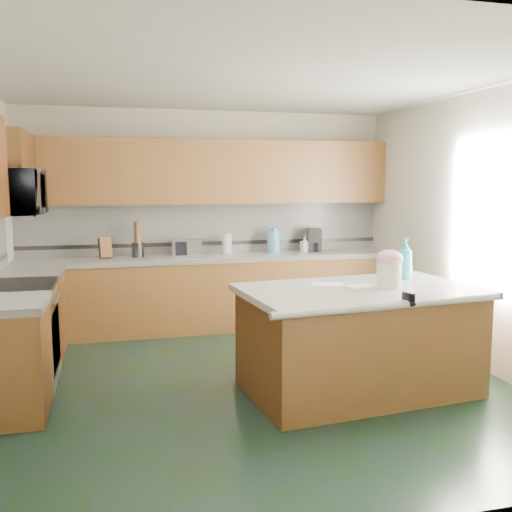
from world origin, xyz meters
name	(u,v)px	position (x,y,z in m)	size (l,w,h in m)	color
floor	(250,383)	(0.00, 0.00, 0.00)	(4.60, 4.60, 0.00)	black
ceiling	(249,78)	(0.00, 0.00, 2.70)	(4.60, 4.60, 0.00)	white
wall_back	(207,219)	(0.00, 2.32, 1.35)	(4.60, 0.04, 2.70)	silver
wall_front	(360,279)	(0.00, -2.32, 1.35)	(4.60, 0.04, 2.70)	silver
wall_right	(479,230)	(2.32, 0.00, 1.35)	(0.04, 4.60, 2.70)	silver
back_base_cab	(212,295)	(0.00, 2.00, 0.43)	(4.60, 0.60, 0.86)	#321707
back_countertop	(211,258)	(0.00, 2.00, 0.89)	(4.60, 0.64, 0.06)	white
back_upper_cab	(208,172)	(0.00, 2.13, 1.94)	(4.60, 0.33, 0.78)	#321707
back_backsplash	(207,228)	(0.00, 2.29, 1.24)	(4.60, 0.02, 0.63)	silver
back_accent_band	(207,243)	(0.00, 2.28, 1.04)	(4.60, 0.01, 0.05)	black
left_base_cab_rear	(33,317)	(-2.00, 1.29, 0.43)	(0.60, 0.82, 0.86)	#321707
left_counter_rear	(30,273)	(-2.00, 1.29, 0.89)	(0.64, 0.82, 0.06)	white
left_base_cab_front	(7,362)	(-2.00, -0.24, 0.43)	(0.60, 0.72, 0.86)	#321707
left_counter_front	(3,305)	(-2.00, -0.24, 0.89)	(0.64, 0.72, 0.06)	white
left_upper_cab_rear	(13,170)	(-2.13, 1.42, 1.94)	(0.33, 1.09, 0.78)	#321707
range_body	(21,336)	(-2.00, 0.50, 0.44)	(0.60, 0.76, 0.88)	#B7B7BC
range_oven_door	(55,338)	(-1.71, 0.50, 0.40)	(0.02, 0.68, 0.55)	black
range_cooktop	(18,286)	(-2.00, 0.50, 0.90)	(0.62, 0.78, 0.04)	black
range_handle	(57,298)	(-1.68, 0.50, 0.78)	(0.02, 0.02, 0.66)	#B7B7BC
microwave	(13,192)	(-2.00, 0.50, 1.73)	(0.73, 0.50, 0.41)	#B7B7BC
island_base	(359,343)	(0.88, -0.42, 0.43)	(1.91, 1.09, 0.86)	#321707
island_top	(360,291)	(0.88, -0.42, 0.89)	(2.01, 1.19, 0.06)	white
island_bullnose	(393,306)	(0.88, -1.01, 0.89)	(0.06, 0.06, 2.01)	white
treat_jar	(389,275)	(1.12, -0.47, 1.03)	(0.21, 0.21, 0.22)	white
treat_jar_lid	(389,258)	(1.12, -0.47, 1.18)	(0.23, 0.23, 0.14)	#D4929C
treat_jar_knob	(390,252)	(1.12, -0.47, 1.22)	(0.03, 0.03, 0.08)	tan
treat_jar_knob_end_l	(386,252)	(1.08, -0.47, 1.22)	(0.04, 0.04, 0.04)	tan
treat_jar_knob_end_r	(394,252)	(1.16, -0.47, 1.22)	(0.04, 0.04, 0.04)	tan
soap_bottle_island	(405,259)	(1.46, -0.12, 1.11)	(0.15, 0.15, 0.38)	teal
paper_sheet_a	(361,286)	(0.91, -0.37, 0.92)	(0.24, 0.18, 0.00)	white
paper_sheet_b	(328,284)	(0.67, -0.20, 0.92)	(0.28, 0.21, 0.00)	white
clamp_body	(408,299)	(1.02, -0.99, 0.93)	(0.03, 0.11, 0.10)	black
clamp_handle	(413,303)	(1.02, -1.06, 0.91)	(0.02, 0.02, 0.08)	black
knife_block	(105,248)	(-1.26, 2.05, 1.04)	(0.13, 0.11, 0.24)	#472814
utensil_crock	(138,250)	(-0.88, 2.08, 1.01)	(0.14, 0.14, 0.17)	black
utensil_bundle	(137,232)	(-0.88, 2.08, 1.22)	(0.08, 0.08, 0.25)	#472814
toaster_oven	(187,247)	(-0.29, 2.05, 1.02)	(0.35, 0.24, 0.20)	#B7B7BC
toaster_oven_door	(188,249)	(-0.29, 1.94, 1.02)	(0.31, 0.01, 0.16)	black
paper_towel	(227,244)	(0.22, 2.10, 1.05)	(0.11, 0.11, 0.26)	white
paper_towel_base	(227,253)	(0.22, 2.10, 0.93)	(0.17, 0.17, 0.01)	#B7B7BC
water_jug	(274,242)	(0.82, 2.06, 1.06)	(0.17, 0.17, 0.28)	#5399D0
water_jug_neck	(274,229)	(0.82, 2.06, 1.22)	(0.08, 0.08, 0.04)	#5399D0
coffee_maker	(314,240)	(1.37, 2.08, 1.07)	(0.18, 0.19, 0.30)	black
coffee_carafe	(315,247)	(1.37, 2.04, 0.98)	(0.12, 0.12, 0.12)	black
soap_bottle_back	(305,244)	(1.23, 2.05, 1.02)	(0.09, 0.10, 0.21)	white
soap_back_cap	(305,235)	(1.23, 2.05, 1.14)	(0.02, 0.02, 0.03)	red
window_light_proxy	(490,216)	(2.29, -0.20, 1.50)	(0.02, 1.40, 1.10)	white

